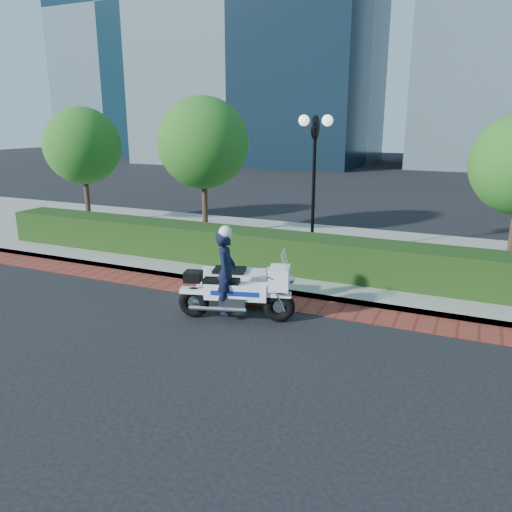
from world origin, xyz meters
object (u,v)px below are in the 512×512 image
at_px(lamppost, 314,164).
at_px(tree_a, 83,146).
at_px(tree_b, 203,143).
at_px(police_motorcycle, 234,283).

distance_m(lamppost, tree_a, 10.09).
distance_m(tree_b, police_motorcycle, 7.92).
distance_m(tree_a, tree_b, 5.50).
relative_size(tree_a, police_motorcycle, 1.77).
bearing_deg(lamppost, police_motorcycle, -92.83).
bearing_deg(lamppost, tree_b, 163.89).
xyz_separation_m(tree_a, tree_b, (5.50, 0.00, 0.21)).
bearing_deg(tree_a, lamppost, -7.41).
height_order(tree_a, police_motorcycle, tree_a).
height_order(tree_a, tree_b, tree_b).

